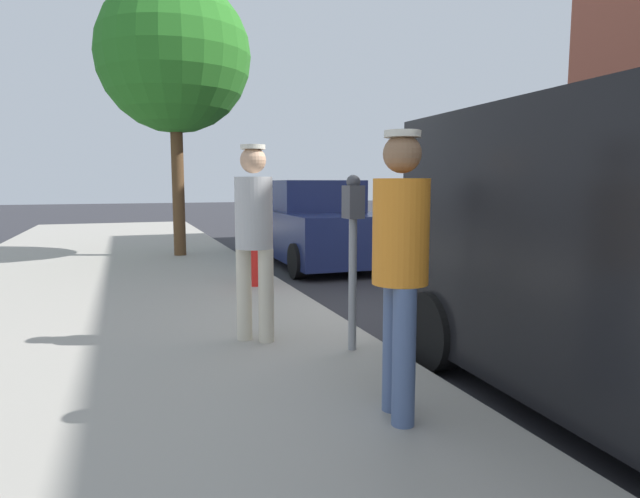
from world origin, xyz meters
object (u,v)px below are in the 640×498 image
at_px(pedestrian_in_gray, 254,229).
at_px(parked_sedan_behind, 315,226).
at_px(fire_hydrant, 256,256).
at_px(pedestrian_in_orange, 400,256).
at_px(street_tree, 174,56).
at_px(parking_meter_near, 353,232).

bearing_deg(pedestrian_in_gray, parked_sedan_behind, -114.60).
bearing_deg(parked_sedan_behind, fire_hydrant, 56.28).
xyz_separation_m(pedestrian_in_orange, street_tree, (0.51, -8.31, 2.87)).
relative_size(pedestrian_in_gray, parked_sedan_behind, 0.40).
height_order(parked_sedan_behind, fire_hydrant, parked_sedan_behind).
relative_size(pedestrian_in_gray, street_tree, 0.33).
height_order(pedestrian_in_orange, pedestrian_in_gray, pedestrian_in_gray).
xyz_separation_m(parking_meter_near, street_tree, (0.79, -6.94, 2.85)).
height_order(parking_meter_near, pedestrian_in_orange, pedestrian_in_orange).
bearing_deg(parking_meter_near, parked_sedan_behind, -106.35).
distance_m(street_tree, fire_hydrant, 5.14).
distance_m(pedestrian_in_gray, fire_hydrant, 2.80).
xyz_separation_m(parking_meter_near, parked_sedan_behind, (-1.76, -6.01, -0.43)).
relative_size(pedestrian_in_orange, fire_hydrant, 2.04).
xyz_separation_m(pedestrian_in_gray, fire_hydrant, (-0.63, -2.66, -0.62)).
xyz_separation_m(parking_meter_near, pedestrian_in_gray, (0.73, -0.56, 0.00)).
xyz_separation_m(pedestrian_in_gray, parked_sedan_behind, (-2.50, -5.45, -0.43)).
bearing_deg(fire_hydrant, pedestrian_in_orange, 87.74).
relative_size(parking_meter_near, pedestrian_in_gray, 0.85).
bearing_deg(parking_meter_near, pedestrian_in_orange, 78.39).
distance_m(pedestrian_in_orange, parked_sedan_behind, 7.67).
bearing_deg(fire_hydrant, parking_meter_near, 91.78).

